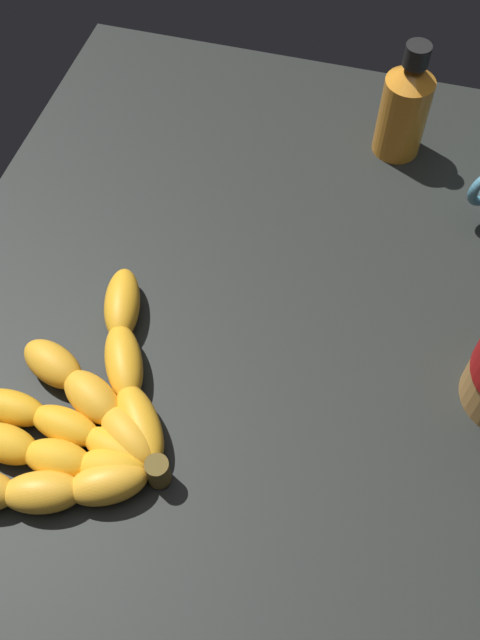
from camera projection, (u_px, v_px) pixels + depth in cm
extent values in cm
cube|color=black|center=(276.00, 345.00, 69.60)|extent=(81.44, 68.24, 3.86)
ellipsoid|color=gold|center=(140.00, 424.00, 61.12)|extent=(8.32, 7.56, 3.34)
ellipsoid|color=gold|center=(124.00, 362.00, 64.44)|extent=(8.61, 6.62, 3.34)
ellipsoid|color=gold|center=(122.00, 304.00, 67.90)|extent=(8.58, 5.43, 3.34)
ellipsoid|color=gold|center=(129.00, 437.00, 60.37)|extent=(6.48, 7.25, 3.50)
ellipsoid|color=gold|center=(92.00, 397.00, 62.40)|extent=(6.10, 7.28, 3.50)
ellipsoid|color=gold|center=(53.00, 364.00, 64.22)|extent=(5.66, 7.24, 3.50)
ellipsoid|color=gold|center=(117.00, 450.00, 59.96)|extent=(4.44, 6.96, 3.02)
ellipsoid|color=gold|center=(65.00, 426.00, 61.18)|extent=(3.81, 6.76, 3.02)
ellipsoid|color=gold|center=(12.00, 408.00, 62.12)|extent=(3.14, 6.49, 3.02)
ellipsoid|color=gold|center=(112.00, 468.00, 59.02)|extent=(4.13, 6.28, 3.23)
ellipsoid|color=gold|center=(57.00, 459.00, 59.44)|extent=(3.45, 5.96, 3.23)
ellipsoid|color=gold|center=(6.00, 444.00, 60.17)|extent=(3.71, 6.09, 3.23)
ellipsoid|color=gold|center=(108.00, 483.00, 58.16)|extent=(6.21, 7.42, 3.44)
ellipsoid|color=gold|center=(42.00, 492.00, 57.75)|extent=(5.31, 7.32, 3.44)
cylinder|color=brown|center=(158.00, 471.00, 58.64)|extent=(2.00, 2.00, 3.00)
cylinder|color=orange|center=(402.00, 116.00, 77.89)|extent=(5.27, 5.27, 9.21)
cone|color=orange|center=(413.00, 73.00, 73.21)|extent=(5.27, 5.27, 1.98)
cylinder|color=black|center=(417.00, 55.00, 71.44)|extent=(2.62, 2.62, 2.26)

